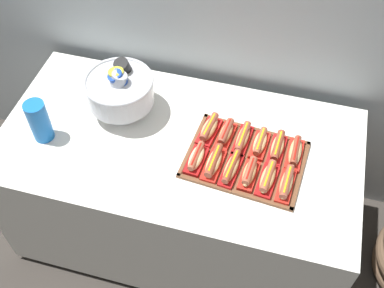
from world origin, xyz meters
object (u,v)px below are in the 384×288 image
at_px(serving_tray, 245,160).
at_px(hot_dog_3, 249,173).
at_px(hot_dog_2, 231,168).
at_px(hot_dog_1, 214,163).
at_px(hot_dog_6, 209,129).
at_px(hot_dog_4, 268,178).
at_px(hot_dog_8, 243,138).
at_px(punch_bowl, 120,89).
at_px(hot_dog_11, 295,153).
at_px(hot_dog_0, 196,158).
at_px(buffet_table, 180,188).
at_px(hot_dog_5, 286,184).
at_px(hot_dog_7, 226,134).
at_px(cup_stack, 39,121).
at_px(hot_dog_10, 277,148).
at_px(hot_dog_9, 260,143).

relative_size(serving_tray, hot_dog_3, 3.26).
distance_m(hot_dog_2, hot_dog_3, 0.08).
xyz_separation_m(hot_dog_1, hot_dog_3, (0.15, -0.01, -0.00)).
height_order(hot_dog_2, hot_dog_6, hot_dog_6).
relative_size(hot_dog_2, hot_dog_4, 1.07).
xyz_separation_m(hot_dog_8, punch_bowl, (-0.56, 0.05, 0.10)).
xyz_separation_m(serving_tray, hot_dog_11, (0.19, 0.07, 0.03)).
distance_m(hot_dog_0, hot_dog_2, 0.15).
bearing_deg(buffet_table, hot_dog_3, -18.12).
height_order(serving_tray, hot_dog_8, hot_dog_8).
bearing_deg(serving_tray, buffet_table, 175.78).
xyz_separation_m(hot_dog_4, hot_dog_11, (0.09, 0.16, -0.00)).
bearing_deg(hot_dog_5, buffet_table, 165.93).
bearing_deg(hot_dog_2, buffet_table, 158.22).
distance_m(hot_dog_3, hot_dog_4, 0.08).
height_order(hot_dog_7, cup_stack, cup_stack).
xyz_separation_m(hot_dog_0, hot_dog_10, (0.31, 0.14, 0.00)).
relative_size(hot_dog_2, hot_dog_5, 1.07).
distance_m(buffet_table, hot_dog_5, 0.63).
bearing_deg(hot_dog_1, hot_dog_9, 43.00).
relative_size(serving_tray, hot_dog_5, 2.98).
relative_size(hot_dog_4, hot_dog_8, 0.95).
bearing_deg(hot_dog_1, punch_bowl, 156.11).
height_order(hot_dog_0, cup_stack, cup_stack).
height_order(hot_dog_1, hot_dog_10, same).
bearing_deg(hot_dog_3, hot_dog_11, 43.00).
height_order(hot_dog_1, hot_dog_5, hot_dog_1).
xyz_separation_m(hot_dog_5, cup_stack, (-1.05, -0.00, 0.06)).
height_order(buffet_table, hot_dog_8, hot_dog_8).
height_order(buffet_table, hot_dog_6, hot_dog_6).
relative_size(buffet_table, hot_dog_8, 8.68).
bearing_deg(hot_dog_0, buffet_table, 139.40).
xyz_separation_m(buffet_table, hot_dog_1, (0.18, -0.09, 0.39)).
distance_m(punch_bowl, cup_stack, 0.36).
xyz_separation_m(hot_dog_1, hot_dog_4, (0.22, -0.02, -0.00)).
bearing_deg(serving_tray, hot_dog_6, 151.53).
bearing_deg(hot_dog_6, hot_dog_7, -4.73).
bearing_deg(hot_dog_2, serving_tray, 60.83).
bearing_deg(hot_dog_1, buffet_table, 151.97).
distance_m(hot_dog_4, hot_dog_8, 0.22).
height_order(hot_dog_0, hot_dog_7, hot_dog_7).
bearing_deg(hot_dog_8, hot_dog_3, -70.28).
bearing_deg(hot_dog_7, cup_stack, -165.99).
bearing_deg(hot_dog_9, hot_dog_7, 175.27).
height_order(serving_tray, hot_dog_7, hot_dog_7).
bearing_deg(buffet_table, hot_dog_11, 5.22).
xyz_separation_m(buffet_table, punch_bowl, (-0.29, 0.11, 0.49)).
relative_size(hot_dog_1, hot_dog_4, 1.02).
height_order(serving_tray, hot_dog_6, hot_dog_6).
relative_size(hot_dog_1, hot_dog_11, 1.03).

